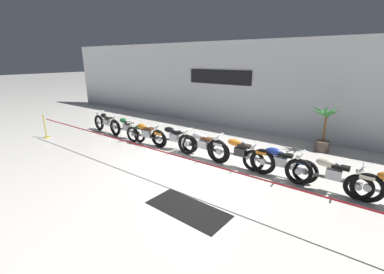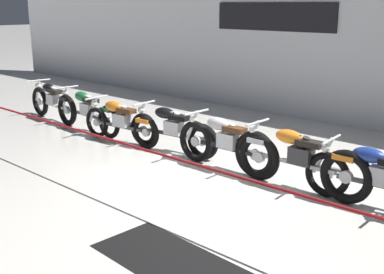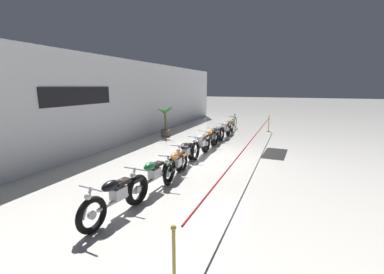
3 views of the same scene
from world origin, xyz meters
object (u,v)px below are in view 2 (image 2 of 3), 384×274
at_px(motorcycle_black_3, 172,130).
at_px(stanchion_far_left, 74,136).
at_px(motorcycle_black_0, 53,102).
at_px(motorcycle_orange_5, 298,160).
at_px(motorcycle_green_1, 87,111).
at_px(motorcycle_blue_6, 379,179).
at_px(motorcycle_silver_4, 226,144).
at_px(floor_banner, 174,262).
at_px(motorcycle_orange_2, 120,121).

distance_m(motorcycle_black_3, stanchion_far_left, 2.21).
distance_m(motorcycle_black_0, motorcycle_orange_5, 6.87).
bearing_deg(motorcycle_green_1, motorcycle_black_3, 3.08).
bearing_deg(motorcycle_green_1, motorcycle_blue_6, 1.12).
height_order(motorcycle_black_0, motorcycle_black_3, motorcycle_black_0).
xyz_separation_m(motorcycle_green_1, motorcycle_silver_4, (3.98, 0.02, 0.01)).
distance_m(motorcycle_blue_6, floor_banner, 3.18).
relative_size(motorcycle_silver_4, motorcycle_blue_6, 0.98).
xyz_separation_m(motorcycle_silver_4, motorcycle_orange_5, (1.39, 0.02, 0.01)).
distance_m(motorcycle_silver_4, motorcycle_orange_5, 1.39).
height_order(motorcycle_black_0, motorcycle_orange_2, motorcycle_black_0).
xyz_separation_m(motorcycle_silver_4, floor_banner, (1.54, -2.85, -0.47)).
bearing_deg(motorcycle_orange_2, motorcycle_silver_4, 2.47).
distance_m(motorcycle_green_1, floor_banner, 6.22).
height_order(motorcycle_orange_5, stanchion_far_left, stanchion_far_left).
height_order(motorcycle_orange_2, motorcycle_silver_4, motorcycle_silver_4).
xyz_separation_m(motorcycle_black_3, motorcycle_silver_4, (1.42, -0.11, 0.03)).
bearing_deg(motorcycle_blue_6, stanchion_far_left, -151.92).
relative_size(motorcycle_black_0, motorcycle_blue_6, 0.99).
relative_size(motorcycle_green_1, motorcycle_orange_5, 1.01).
relative_size(motorcycle_orange_2, motorcycle_black_3, 0.97).
relative_size(motorcycle_black_0, stanchion_far_left, 0.16).
height_order(motorcycle_black_0, motorcycle_orange_5, motorcycle_orange_5).
bearing_deg(stanchion_far_left, motorcycle_black_3, 89.11).
relative_size(motorcycle_blue_6, stanchion_far_left, 0.16).
distance_m(motorcycle_silver_4, floor_banner, 3.28).
distance_m(motorcycle_orange_2, motorcycle_black_3, 1.30).
bearing_deg(floor_banner, stanchion_far_left, 168.23).
bearing_deg(motorcycle_orange_2, motorcycle_black_0, 176.80).
bearing_deg(stanchion_far_left, motorcycle_orange_2, 122.48).
height_order(motorcycle_black_0, floor_banner, motorcycle_black_0).
height_order(motorcycle_green_1, motorcycle_black_3, motorcycle_green_1).
distance_m(motorcycle_black_0, motorcycle_green_1, 1.50).
bearing_deg(motorcycle_silver_4, stanchion_far_left, -125.07).
xyz_separation_m(motorcycle_black_0, motorcycle_black_3, (4.06, 0.07, -0.02)).
xyz_separation_m(motorcycle_orange_2, floor_banner, (4.24, -2.74, -0.45)).
bearing_deg(motorcycle_blue_6, motorcycle_black_0, -179.53).
xyz_separation_m(motorcycle_green_1, motorcycle_black_3, (2.56, 0.14, -0.02)).
relative_size(motorcycle_orange_5, motorcycle_blue_6, 1.08).
bearing_deg(motorcycle_silver_4, floor_banner, -61.67).
xyz_separation_m(motorcycle_orange_2, motorcycle_silver_4, (2.70, 0.12, 0.02)).
relative_size(motorcycle_green_1, floor_banner, 1.20).
bearing_deg(motorcycle_green_1, motorcycle_silver_4, 0.34).
distance_m(motorcycle_black_0, motorcycle_black_3, 4.06).
bearing_deg(motorcycle_black_3, motorcycle_black_0, -178.95).
xyz_separation_m(motorcycle_green_1, motorcycle_blue_6, (6.61, 0.13, -0.01)).
bearing_deg(motorcycle_orange_2, motorcycle_black_3, 10.21).
bearing_deg(stanchion_far_left, motorcycle_green_1, 141.00).
bearing_deg(motorcycle_black_0, motorcycle_orange_5, -0.12).
height_order(motorcycle_green_1, floor_banner, motorcycle_green_1).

